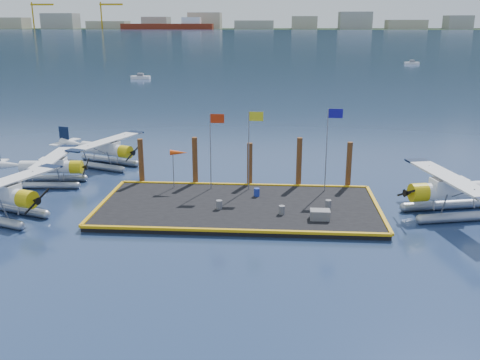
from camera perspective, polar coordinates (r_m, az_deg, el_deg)
The scene contains 22 objects.
ground at distance 39.06m, azimuth -0.13°, elevation -3.21°, with size 4000.00×4000.00×0.00m, color navy.
dock at distance 39.00m, azimuth -0.13°, elevation -2.94°, with size 20.00×10.00×0.40m, color black.
dock_bumpers at distance 38.90m, azimuth -0.13°, elevation -2.54°, with size 20.25×10.25×0.18m, color #C9940B, non-canonical shape.
far_backdrop at distance 1789.96m, azimuth 12.15°, elevation 16.14°, with size 3050.00×2050.00×810.00m.
seaplane_a at distance 40.55m, azimuth -24.25°, elevation -1.65°, with size 9.39×9.96×3.59m.
seaplane_b at distance 47.33m, azimuth -19.66°, elevation 1.13°, with size 8.21×9.05×3.22m.
seaplane_c at distance 51.93m, azimuth -14.24°, elevation 3.01°, with size 8.94×9.47×3.43m.
seaplane_d at distance 40.38m, azimuth 21.87°, elevation -1.31°, with size 9.88×10.71×3.80m.
drum_1 at distance 37.12m, azimuth 4.48°, elevation -3.20°, with size 0.43×0.43×0.60m, color #5E5D63.
drum_2 at distance 38.70m, azimuth 9.39°, elevation -2.55°, with size 0.42×0.42×0.59m, color #5E5D63.
drum_3 at distance 38.04m, azimuth -2.25°, elevation -2.64°, with size 0.45×0.45×0.63m, color #5E5D63.
drum_5 at distance 40.77m, azimuth 1.80°, elevation -1.31°, with size 0.44×0.44×0.62m, color navy.
crate at distance 36.44m, azimuth 8.52°, elevation -3.68°, with size 1.32×0.88×0.66m, color #5E5D63.
flagpole_red at distance 41.71m, azimuth -2.90°, elevation 4.33°, with size 1.14×0.08×6.00m.
flagpole_yellow at distance 41.43m, azimuth 1.22°, elevation 4.43°, with size 1.14×0.08×6.20m.
flagpole_blue at distance 41.54m, azimuth 9.54°, elevation 4.48°, with size 1.14×0.08×6.50m.
windsock at distance 42.38m, azimuth -6.56°, elevation 2.82°, with size 1.40×0.44×3.12m.
piling_0 at distance 44.94m, azimuth -10.50°, elevation 1.83°, with size 0.44×0.44×4.00m, color #4F2C16.
piling_1 at distance 44.01m, azimuth -4.82°, elevation 1.88°, with size 0.44×0.44×4.20m, color #4F2C16.
piling_2 at distance 43.61m, azimuth 1.04°, elevation 1.52°, with size 0.44×0.44×3.80m, color #4F2C16.
piling_3 at distance 43.53m, azimuth 6.31°, elevation 1.74°, with size 0.44×0.44×4.30m, color #4F2C16.
piling_4 at distance 43.92m, azimuth 11.53°, elevation 1.43°, with size 0.44×0.44×4.00m, color #4F2C16.
Camera 1 is at (2.68, -36.65, 13.25)m, focal length 40.00 mm.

